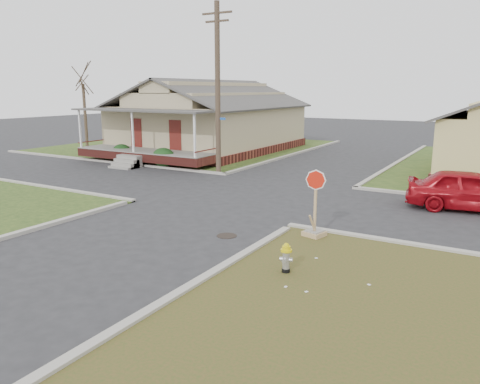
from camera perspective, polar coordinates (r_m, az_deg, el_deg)
The scene contains 12 objects.
ground at distance 16.50m, azimuth -7.20°, elevation -3.69°, with size 120.00×120.00×0.00m, color #28282B.
verge_far_left at distance 38.33m, azimuth -6.30°, elevation 5.57°, with size 19.00×19.00×0.05m, color #274217.
curbs at distance 20.56m, azimuth 1.29°, elevation -0.38°, with size 80.00×40.00×0.12m, color #A7A297, non-canonical shape.
manhole at distance 14.90m, azimuth -1.62°, elevation -5.35°, with size 0.64×0.64×0.01m, color black.
corner_house at distance 35.32m, azimuth -3.72°, elevation 8.71°, with size 10.10×15.50×5.30m.
utility_pole at distance 25.56m, azimuth -2.74°, elevation 12.65°, with size 1.80×0.28×9.00m.
tree_far_left at distance 37.08m, azimuth -18.34°, elevation 8.63°, with size 0.22×0.22×4.90m, color #423226.
fire_hydrant at distance 11.85m, azimuth 5.65°, elevation -7.79°, with size 0.29×0.29×0.77m.
stop_sign at distance 14.80m, azimuth 9.08°, elevation -3.61°, with size 0.60×0.59×2.12m.
red_sedan at distance 19.87m, azimuth 26.26°, elevation 0.20°, with size 1.86×4.61×1.57m, color #A50B15.
hedge_left at distance 31.30m, azimuth -14.22°, elevation 4.75°, with size 1.39×1.14×1.06m, color #153A15.
hedge_right at distance 28.14m, azimuth -9.30°, elevation 4.20°, with size 1.46×1.19×1.11m, color #153A15.
Camera 1 is at (9.73, -12.53, 4.55)m, focal length 35.00 mm.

